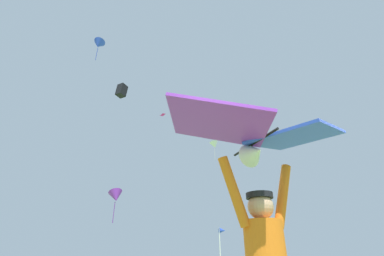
{
  "coord_description": "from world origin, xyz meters",
  "views": [
    {
      "loc": [
        -1.66,
        -2.56,
        1.1
      ],
      "look_at": [
        -0.34,
        1.67,
        3.22
      ],
      "focal_mm": 24.99,
      "sensor_mm": 36.0,
      "label": 1
    }
  ],
  "objects_px": {
    "distant_kite_magenta_overhead_distant": "(163,115)",
    "distant_kite_black_high_left": "(122,91)",
    "distant_kite_white_mid_left": "(214,145)",
    "distant_kite_blue_mid_right": "(99,44)",
    "marker_flag": "(222,235)",
    "held_stunt_kite": "(258,136)",
    "distant_kite_purple_low_left": "(116,196)"
  },
  "relations": [
    {
      "from": "held_stunt_kite",
      "to": "distant_kite_blue_mid_right",
      "type": "height_order",
      "value": "distant_kite_blue_mid_right"
    },
    {
      "from": "distant_kite_purple_low_left",
      "to": "held_stunt_kite",
      "type": "bearing_deg",
      "value": -87.91
    },
    {
      "from": "distant_kite_magenta_overhead_distant",
      "to": "distant_kite_purple_low_left",
      "type": "xyz_separation_m",
      "value": [
        -3.5,
        -0.58,
        -8.23
      ]
    },
    {
      "from": "held_stunt_kite",
      "to": "distant_kite_white_mid_left",
      "type": "height_order",
      "value": "distant_kite_white_mid_left"
    },
    {
      "from": "distant_kite_white_mid_left",
      "to": "distant_kite_blue_mid_right",
      "type": "height_order",
      "value": "distant_kite_blue_mid_right"
    },
    {
      "from": "distant_kite_magenta_overhead_distant",
      "to": "distant_kite_black_high_left",
      "type": "distance_m",
      "value": 5.33
    },
    {
      "from": "distant_kite_blue_mid_right",
      "to": "marker_flag",
      "type": "bearing_deg",
      "value": -48.3
    },
    {
      "from": "held_stunt_kite",
      "to": "distant_kite_purple_low_left",
      "type": "relative_size",
      "value": 0.74
    },
    {
      "from": "distant_kite_magenta_overhead_distant",
      "to": "distant_kite_white_mid_left",
      "type": "distance_m",
      "value": 10.6
    },
    {
      "from": "distant_kite_white_mid_left",
      "to": "held_stunt_kite",
      "type": "bearing_deg",
      "value": -111.64
    },
    {
      "from": "distant_kite_white_mid_left",
      "to": "distant_kite_blue_mid_right",
      "type": "distance_m",
      "value": 18.17
    },
    {
      "from": "distant_kite_black_high_left",
      "to": "distant_kite_white_mid_left",
      "type": "relative_size",
      "value": 0.54
    },
    {
      "from": "distant_kite_magenta_overhead_distant",
      "to": "held_stunt_kite",
      "type": "bearing_deg",
      "value": -97.6
    },
    {
      "from": "distant_kite_black_high_left",
      "to": "distant_kite_blue_mid_right",
      "type": "relative_size",
      "value": 0.61
    },
    {
      "from": "distant_kite_purple_low_left",
      "to": "marker_flag",
      "type": "relative_size",
      "value": 1.23
    },
    {
      "from": "distant_kite_magenta_overhead_distant",
      "to": "marker_flag",
      "type": "distance_m",
      "value": 16.28
    },
    {
      "from": "distant_kite_purple_low_left",
      "to": "distant_kite_blue_mid_right",
      "type": "bearing_deg",
      "value": -141.92
    },
    {
      "from": "distant_kite_white_mid_left",
      "to": "marker_flag",
      "type": "relative_size",
      "value": 1.17
    },
    {
      "from": "distant_kite_blue_mid_right",
      "to": "distant_kite_white_mid_left",
      "type": "bearing_deg",
      "value": 33.57
    },
    {
      "from": "distant_kite_purple_low_left",
      "to": "marker_flag",
      "type": "height_order",
      "value": "distant_kite_purple_low_left"
    },
    {
      "from": "distant_kite_white_mid_left",
      "to": "distant_kite_purple_low_left",
      "type": "xyz_separation_m",
      "value": [
        -11.64,
        -7.35,
        -8.59
      ]
    },
    {
      "from": "distant_kite_black_high_left",
      "to": "distant_kite_white_mid_left",
      "type": "bearing_deg",
      "value": 22.93
    },
    {
      "from": "distant_kite_black_high_left",
      "to": "distant_kite_purple_low_left",
      "type": "xyz_separation_m",
      "value": [
        0.64,
        -2.16,
        -11.18
      ]
    },
    {
      "from": "marker_flag",
      "to": "distant_kite_purple_low_left",
      "type": "bearing_deg",
      "value": 111.86
    },
    {
      "from": "held_stunt_kite",
      "to": "distant_kite_black_high_left",
      "type": "relative_size",
      "value": 1.44
    },
    {
      "from": "distant_kite_blue_mid_right",
      "to": "distant_kite_black_high_left",
      "type": "bearing_deg",
      "value": 61.72
    },
    {
      "from": "distant_kite_white_mid_left",
      "to": "marker_flag",
      "type": "bearing_deg",
      "value": -111.98
    },
    {
      "from": "distant_kite_magenta_overhead_distant",
      "to": "distant_kite_black_high_left",
      "type": "height_order",
      "value": "distant_kite_black_high_left"
    },
    {
      "from": "distant_kite_magenta_overhead_distant",
      "to": "distant_kite_purple_low_left",
      "type": "height_order",
      "value": "distant_kite_magenta_overhead_distant"
    },
    {
      "from": "distant_kite_black_high_left",
      "to": "marker_flag",
      "type": "height_order",
      "value": "distant_kite_black_high_left"
    },
    {
      "from": "held_stunt_kite",
      "to": "distant_kite_magenta_overhead_distant",
      "type": "xyz_separation_m",
      "value": [
        2.76,
        20.72,
        11.37
      ]
    },
    {
      "from": "distant_kite_black_high_left",
      "to": "marker_flag",
      "type": "bearing_deg",
      "value": -69.01
    }
  ]
}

